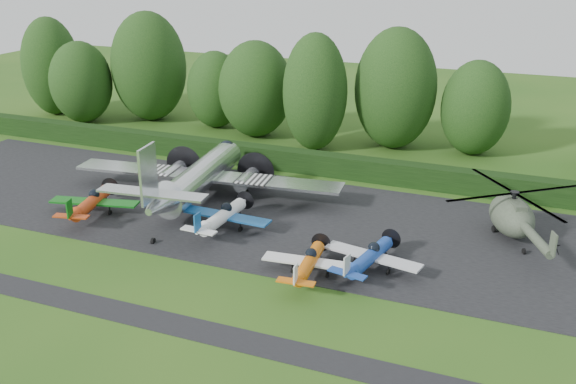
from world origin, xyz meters
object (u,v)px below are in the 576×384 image
at_px(light_plane_red, 92,202).
at_px(light_plane_orange, 309,263).
at_px(helicopter, 512,213).
at_px(light_plane_white, 223,216).
at_px(light_plane_blue, 370,257).
at_px(transport_plane, 199,177).

relative_size(light_plane_red, light_plane_orange, 1.12).
bearing_deg(helicopter, light_plane_white, -138.33).
xyz_separation_m(light_plane_red, light_plane_white, (10.77, 1.34, -0.00)).
relative_size(light_plane_white, light_plane_orange, 1.12).
bearing_deg(light_plane_orange, light_plane_blue, 37.10).
distance_m(transport_plane, light_plane_red, 8.65).
bearing_deg(light_plane_blue, helicopter, 36.69).
xyz_separation_m(light_plane_red, helicopter, (30.66, 7.96, 0.75)).
bearing_deg(light_plane_blue, light_plane_orange, -158.82).
xyz_separation_m(transport_plane, light_plane_blue, (16.31, -6.82, -1.03)).
bearing_deg(transport_plane, light_plane_red, -130.61).
xyz_separation_m(light_plane_orange, light_plane_blue, (3.41, 2.15, 0.05)).
height_order(light_plane_white, light_plane_orange, light_plane_white).
distance_m(light_plane_white, helicopter, 20.97).
bearing_deg(transport_plane, helicopter, 10.90).
distance_m(light_plane_orange, helicopter, 15.96).
distance_m(transport_plane, light_plane_orange, 15.75).
bearing_deg(light_plane_white, light_plane_orange, -30.36).
height_order(light_plane_white, light_plane_blue, light_plane_white).
distance_m(light_plane_white, light_plane_blue, 12.01).
relative_size(transport_plane, light_plane_red, 3.15).
bearing_deg(light_plane_red, light_plane_blue, 10.52).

